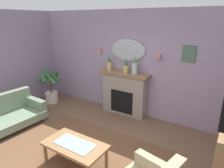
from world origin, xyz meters
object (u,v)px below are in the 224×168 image
at_px(potted_plant_corner_palm, 51,84).
at_px(coffee_table, 75,147).
at_px(mantel_vase_right, 135,67).
at_px(wall_sconce_left, 100,50).
at_px(fireplace, 124,94).
at_px(framed_picture, 189,54).
at_px(mantel_vase_centre, 126,67).
at_px(wall_mirror, 128,50).
at_px(mantel_vase_left, 109,64).
at_px(wall_sconce_right, 159,55).
at_px(floral_couch, 3,116).

bearing_deg(potted_plant_corner_palm, coffee_table, -34.20).
bearing_deg(mantel_vase_right, wall_sconce_left, 174.04).
height_order(fireplace, framed_picture, framed_picture).
bearing_deg(mantel_vase_centre, framed_picture, 7.08).
bearing_deg(potted_plant_corner_palm, wall_mirror, 16.56).
height_order(wall_sconce_left, coffee_table, wall_sconce_left).
height_order(mantel_vase_left, wall_mirror, wall_mirror).
bearing_deg(wall_sconce_right, wall_mirror, 176.63).
distance_m(fireplace, coffee_table, 2.31).
relative_size(coffee_table, potted_plant_corner_palm, 0.96).
xyz_separation_m(mantel_vase_left, wall_mirror, (0.45, 0.17, 0.37)).
xyz_separation_m(wall_mirror, wall_sconce_left, (-0.85, -0.05, -0.05)).
distance_m(framed_picture, floral_couch, 4.44).
distance_m(mantel_vase_right, wall_mirror, 0.50).
height_order(mantel_vase_centre, mantel_vase_right, mantel_vase_right).
bearing_deg(wall_sconce_left, framed_picture, 1.46).
distance_m(wall_sconce_right, coffee_table, 2.74).
distance_m(mantel_vase_right, coffee_table, 2.45).
distance_m(mantel_vase_left, floral_couch, 2.86).
bearing_deg(wall_mirror, mantel_vase_right, -29.54).
distance_m(wall_sconce_right, floral_couch, 3.89).
relative_size(wall_mirror, potted_plant_corner_palm, 0.84).
bearing_deg(mantel_vase_centre, potted_plant_corner_palm, -167.75).
bearing_deg(potted_plant_corner_palm, mantel_vase_right, 11.09).
bearing_deg(coffee_table, potted_plant_corner_palm, 145.80).
bearing_deg(coffee_table, fireplace, 97.92).
bearing_deg(potted_plant_corner_palm, wall_sconce_right, 11.30).
xyz_separation_m(mantel_vase_left, floral_couch, (-1.53, -2.19, -1.02)).
height_order(framed_picture, floral_couch, framed_picture).
relative_size(wall_mirror, floral_couch, 0.55).
relative_size(wall_sconce_right, potted_plant_corner_palm, 0.12).
distance_m(fireplace, wall_sconce_left, 1.38).
bearing_deg(coffee_table, mantel_vase_left, 108.82).
xyz_separation_m(fireplace, wall_mirror, (0.00, 0.14, 1.14)).
height_order(wall_sconce_right, potted_plant_corner_palm, wall_sconce_right).
xyz_separation_m(wall_mirror, floral_couch, (-1.98, -2.36, -1.39)).
bearing_deg(mantel_vase_centre, floral_couch, -132.77).
relative_size(framed_picture, potted_plant_corner_palm, 0.31).
bearing_deg(wall_sconce_right, framed_picture, 5.27).
relative_size(mantel_vase_right, wall_sconce_left, 3.14).
distance_m(mantel_vase_left, coffee_table, 2.56).
relative_size(floral_couch, potted_plant_corner_palm, 1.53).
height_order(mantel_vase_left, wall_sconce_left, wall_sconce_left).
bearing_deg(coffee_table, framed_picture, 64.05).
height_order(mantel_vase_centre, wall_sconce_left, wall_sconce_left).
relative_size(wall_sconce_left, wall_sconce_right, 1.00).
distance_m(fireplace, mantel_vase_centre, 0.75).
relative_size(mantel_vase_left, framed_picture, 1.08).
xyz_separation_m(fireplace, mantel_vase_centre, (0.05, -0.03, 0.75)).
height_order(mantel_vase_centre, wall_mirror, wall_mirror).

